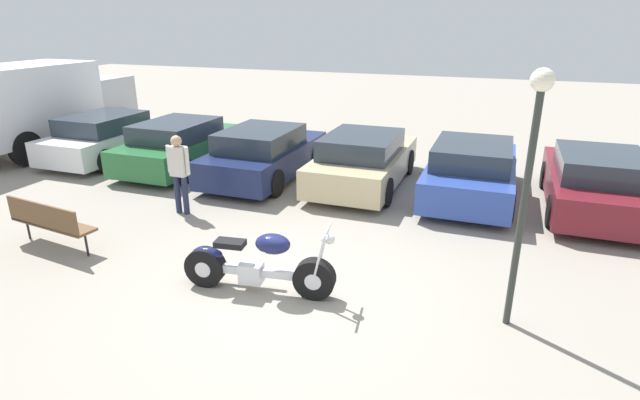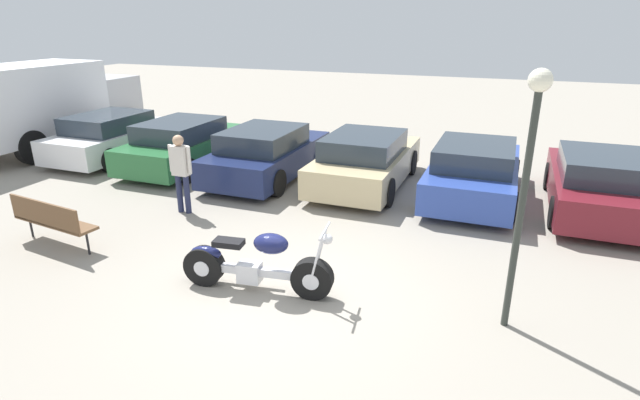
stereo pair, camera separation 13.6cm
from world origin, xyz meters
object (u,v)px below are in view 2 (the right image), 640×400
(park_bench, at_px, (51,219))
(lamp_post, at_px, (529,160))
(parked_car_maroon, at_px, (600,184))
(delivery_truck, at_px, (39,103))
(parked_car_blue, at_px, (474,171))
(motorcycle, at_px, (255,265))
(parked_car_green, at_px, (185,144))
(parked_car_champagne, at_px, (366,161))
(parked_car_white, at_px, (114,136))
(parked_car_navy, at_px, (267,154))
(person_standing, at_px, (181,167))

(park_bench, height_order, lamp_post, lamp_post)
(parked_car_maroon, bearing_deg, lamp_post, -107.90)
(delivery_truck, distance_m, park_bench, 7.90)
(parked_car_blue, xyz_separation_m, lamp_post, (0.89, -4.99, 1.66))
(motorcycle, relative_size, delivery_truck, 0.37)
(motorcycle, xyz_separation_m, lamp_post, (3.51, 0.40, 1.85))
(parked_car_blue, bearing_deg, parked_car_green, -178.42)
(parked_car_green, xyz_separation_m, lamp_post, (8.40, -4.78, 1.66))
(motorcycle, height_order, parked_car_green, parked_car_green)
(parked_car_champagne, bearing_deg, parked_car_green, -177.77)
(motorcycle, distance_m, parked_car_champagne, 5.38)
(motorcycle, height_order, park_bench, motorcycle)
(parked_car_white, relative_size, parked_car_maroon, 1.00)
(motorcycle, xyz_separation_m, parked_car_navy, (-2.39, 5.10, 0.20))
(parked_car_navy, relative_size, parked_car_champagne, 1.00)
(parked_car_champagne, bearing_deg, motorcycle, -91.21)
(parked_car_white, height_order, parked_car_champagne, same)
(parked_car_champagne, relative_size, person_standing, 2.47)
(parked_car_white, relative_size, parked_car_champagne, 1.00)
(motorcycle, relative_size, parked_car_green, 0.57)
(parked_car_champagne, distance_m, delivery_truck, 10.15)
(parked_car_maroon, xyz_separation_m, delivery_truck, (-15.12, -0.23, 0.82))
(motorcycle, relative_size, person_standing, 1.40)
(parked_car_white, xyz_separation_m, person_standing, (4.48, -2.97, 0.36))
(parked_car_navy, xyz_separation_m, lamp_post, (5.90, -4.70, 1.66))
(parked_car_green, bearing_deg, parked_car_champagne, 2.23)
(motorcycle, xyz_separation_m, park_bench, (-4.06, 0.04, 0.12))
(motorcycle, distance_m, person_standing, 3.75)
(motorcycle, bearing_deg, park_bench, 179.45)
(lamp_post, bearing_deg, parked_car_blue, 100.12)
(parked_car_champagne, relative_size, park_bench, 2.25)
(parked_car_maroon, xyz_separation_m, park_bench, (-9.17, -5.36, -0.08))
(parked_car_blue, bearing_deg, parked_car_navy, -176.68)
(parked_car_maroon, relative_size, park_bench, 2.25)
(parked_car_maroon, distance_m, person_standing, 8.62)
(person_standing, bearing_deg, parked_car_white, 146.49)
(parked_car_green, distance_m, parked_car_blue, 7.51)
(parked_car_blue, relative_size, parked_car_maroon, 1.00)
(parked_car_navy, distance_m, parked_car_blue, 5.01)
(parked_car_navy, relative_size, person_standing, 2.47)
(park_bench, bearing_deg, lamp_post, 2.76)
(delivery_truck, height_order, lamp_post, lamp_post)
(parked_car_white, bearing_deg, lamp_post, -24.00)
(parked_car_white, xyz_separation_m, parked_car_champagne, (7.51, 0.12, 0.00))
(park_bench, distance_m, lamp_post, 7.77)
(parked_car_white, distance_m, person_standing, 5.39)
(parked_car_white, height_order, parked_car_maroon, same)
(delivery_truck, bearing_deg, motorcycle, -27.33)
(lamp_post, bearing_deg, park_bench, -177.24)
(parked_car_white, relative_size, parked_car_navy, 1.00)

